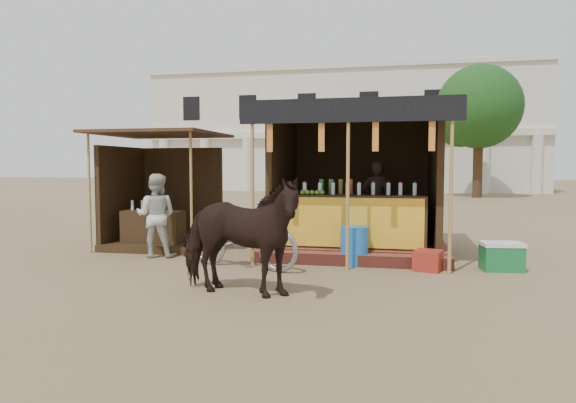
# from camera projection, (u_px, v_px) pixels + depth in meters

# --- Properties ---
(ground) EXTENTS (120.00, 120.00, 0.00)m
(ground) POSITION_uv_depth(u_px,v_px,m) (264.00, 289.00, 7.08)
(ground) COLOR #846B4C
(ground) RESTS_ON ground
(main_stall) EXTENTS (3.60, 3.61, 2.78)m
(main_stall) POSITION_uv_depth(u_px,v_px,m) (357.00, 200.00, 10.07)
(main_stall) COLOR brown
(main_stall) RESTS_ON ground
(secondary_stall) EXTENTS (2.40, 2.40, 2.38)m
(secondary_stall) POSITION_uv_depth(u_px,v_px,m) (157.00, 206.00, 10.83)
(secondary_stall) COLOR #332312
(secondary_stall) RESTS_ON ground
(cow) EXTENTS (1.95, 1.12, 1.56)m
(cow) POSITION_uv_depth(u_px,v_px,m) (238.00, 237.00, 6.65)
(cow) COLOR black
(cow) RESTS_ON ground
(motorbike) EXTENTS (2.21, 1.30, 1.10)m
(motorbike) POSITION_uv_depth(u_px,v_px,m) (243.00, 235.00, 8.49)
(motorbike) COLOR #94939B
(motorbike) RESTS_ON ground
(bystander) EXTENTS (0.83, 0.70, 1.55)m
(bystander) POSITION_uv_depth(u_px,v_px,m) (156.00, 215.00, 9.51)
(bystander) COLOR beige
(bystander) RESTS_ON ground
(blue_barrel) EXTENTS (0.57, 0.57, 0.66)m
(blue_barrel) POSITION_uv_depth(u_px,v_px,m) (354.00, 246.00, 8.79)
(blue_barrel) COLOR blue
(blue_barrel) RESTS_ON ground
(red_crate) EXTENTS (0.52, 0.54, 0.32)m
(red_crate) POSITION_uv_depth(u_px,v_px,m) (428.00, 260.00, 8.32)
(red_crate) COLOR maroon
(red_crate) RESTS_ON ground
(cooler) EXTENTS (0.69, 0.52, 0.46)m
(cooler) POSITION_uv_depth(u_px,v_px,m) (502.00, 256.00, 8.30)
(cooler) COLOR #186E36
(cooler) RESTS_ON ground
(background_building) EXTENTS (26.00, 7.45, 8.18)m
(background_building) POSITION_uv_depth(u_px,v_px,m) (343.00, 134.00, 36.44)
(background_building) COLOR silver
(background_building) RESTS_ON ground
(tree) EXTENTS (4.50, 4.40, 7.00)m
(tree) POSITION_uv_depth(u_px,v_px,m) (475.00, 110.00, 27.17)
(tree) COLOR #382314
(tree) RESTS_ON ground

